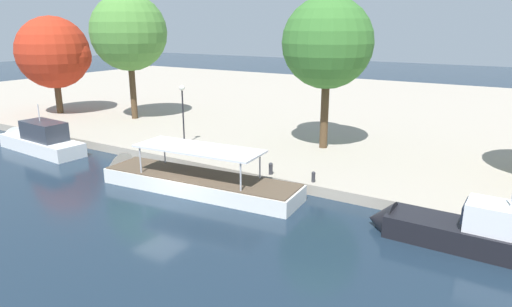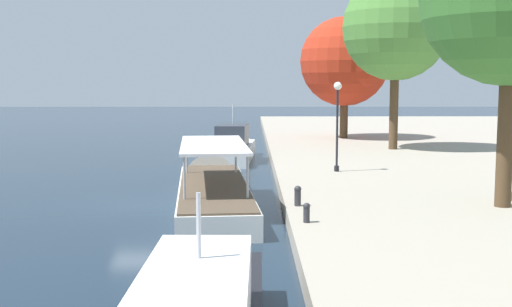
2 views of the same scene
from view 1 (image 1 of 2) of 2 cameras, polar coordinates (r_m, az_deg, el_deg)
name	(u,v)px [view 1 (image 1 of 2)]	position (r m, az deg, el deg)	size (l,w,h in m)	color
ground_plane	(159,207)	(26.12, -12.18, -6.69)	(220.00, 220.00, 0.00)	#192838
dock_promenade	(360,110)	(54.48, 13.06, 5.44)	(120.00, 55.00, 0.66)	#A39989
motor_yacht_0	(38,142)	(40.76, -25.85, 1.30)	(9.80, 3.05, 4.73)	white
tour_boat_1	(186,182)	(28.59, -8.88, -3.60)	(14.26, 4.08, 3.85)	silver
motor_yacht_2	(487,237)	(23.05, 27.21, -9.43)	(10.83, 2.38, 4.22)	black
mooring_bollard_0	(313,176)	(27.66, 7.28, -2.89)	(0.24, 0.24, 0.68)	#2D2D33
mooring_bollard_1	(271,168)	(28.84, 1.87, -1.85)	(0.28, 0.28, 0.79)	#2D2D33
lamp_post	(183,107)	(35.85, -9.25, 5.83)	(0.43, 0.43, 4.76)	black
tree_1	(323,40)	(34.93, 8.53, 13.97)	(7.15, 7.09, 11.34)	#4C3823
tree_2	(57,54)	(53.00, -23.92, 11.44)	(7.48, 7.48, 10.19)	#4C3823
tree_3	(130,34)	(47.08, -15.69, 14.37)	(7.43, 7.43, 12.25)	#4C3823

